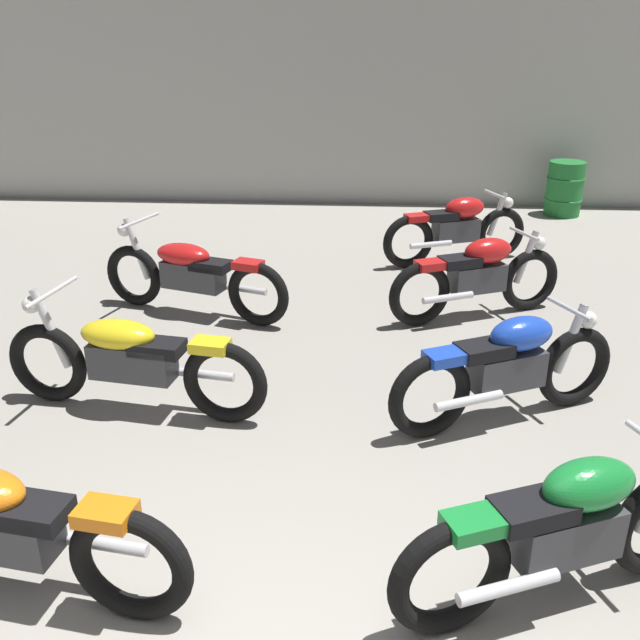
# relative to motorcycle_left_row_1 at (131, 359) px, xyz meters

# --- Properties ---
(back_wall) EXTENTS (12.96, 0.24, 3.60)m
(back_wall) POSITION_rel_motorcycle_left_row_1_xyz_m (1.43, 7.19, 1.35)
(back_wall) COLOR #B2B2AD
(back_wall) RESTS_ON ground
(motorcycle_left_row_1) EXTENTS (2.16, 0.68, 0.97)m
(motorcycle_left_row_1) POSITION_rel_motorcycle_left_row_1_xyz_m (0.00, 0.00, 0.00)
(motorcycle_left_row_1) COLOR black
(motorcycle_left_row_1) RESTS_ON ground
(motorcycle_left_row_2) EXTENTS (2.09, 0.92, 0.97)m
(motorcycle_left_row_2) POSITION_rel_motorcycle_left_row_1_xyz_m (0.01, 2.00, 0.00)
(motorcycle_left_row_2) COLOR black
(motorcycle_left_row_2) RESTS_ON ground
(motorcycle_right_row_0) EXTENTS (1.87, 0.84, 0.88)m
(motorcycle_right_row_0) POSITION_rel_motorcycle_left_row_1_xyz_m (2.86, -1.80, 0.01)
(motorcycle_right_row_0) COLOR black
(motorcycle_right_row_0) RESTS_ON ground
(motorcycle_right_row_1) EXTENTS (1.83, 0.93, 0.88)m
(motorcycle_right_row_1) POSITION_rel_motorcycle_left_row_1_xyz_m (2.89, 0.05, 0.01)
(motorcycle_right_row_1) COLOR black
(motorcycle_right_row_1) RESTS_ON ground
(motorcycle_right_row_2) EXTENTS (1.86, 0.87, 0.88)m
(motorcycle_right_row_2) POSITION_rel_motorcycle_left_row_1_xyz_m (2.96, 2.12, 0.01)
(motorcycle_right_row_2) COLOR black
(motorcycle_right_row_2) RESTS_ON ground
(motorcycle_right_row_3) EXTENTS (1.88, 0.81, 0.88)m
(motorcycle_right_row_3) POSITION_rel_motorcycle_left_row_1_xyz_m (2.94, 3.93, 0.01)
(motorcycle_right_row_3) COLOR black
(motorcycle_right_row_3) RESTS_ON ground
(oil_drum) EXTENTS (0.59, 0.59, 0.85)m
(oil_drum) POSITION_rel_motorcycle_left_row_1_xyz_m (4.94, 6.51, -0.03)
(oil_drum) COLOR #1E722D
(oil_drum) RESTS_ON ground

